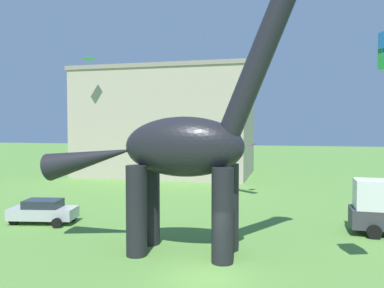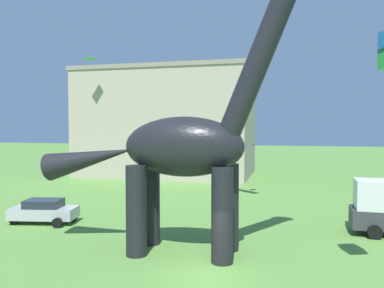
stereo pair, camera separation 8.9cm
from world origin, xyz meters
TOP-DOWN VIEW (x-y plane):
  - ground_plane at (0.00, 0.00)m, footprint 240.00×240.00m
  - dinosaur_sculpture at (-1.77, 2.85)m, footprint 14.06×2.98m
  - parked_sedan_left at (-12.17, 6.39)m, footprint 4.45×2.51m
  - kite_near_high at (0.19, 20.56)m, footprint 0.82×1.00m
  - kite_mid_left at (-5.59, 25.95)m, footprint 0.86×1.04m
  - kite_mid_center at (-18.77, 24.62)m, footprint 1.56×1.56m
  - background_building_block at (-12.17, 33.75)m, footprint 22.08×13.92m

SIDE VIEW (x-z plane):
  - ground_plane at x=0.00m, z-range 0.00..0.00m
  - parked_sedan_left at x=-12.17m, z-range 0.03..1.58m
  - kite_near_high at x=0.19m, z-range 4.50..4.81m
  - dinosaur_sculpture at x=-1.77m, z-range -2.03..12.66m
  - background_building_block at x=-12.17m, z-range 0.01..13.79m
  - kite_mid_center at x=-18.77m, z-range 13.99..14.17m
  - kite_mid_left at x=-5.59m, z-range 15.98..17.15m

